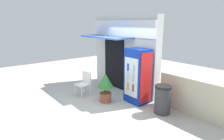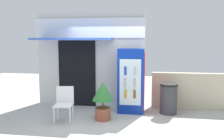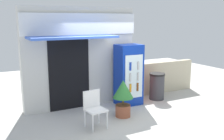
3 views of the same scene
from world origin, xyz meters
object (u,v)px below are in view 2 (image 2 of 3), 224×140
at_px(trash_bin, 169,99).
at_px(potted_plant_near_shop, 103,97).
at_px(plastic_chair, 64,101).
at_px(drink_cooler, 131,81).

bearing_deg(trash_bin, potted_plant_near_shop, -154.74).
bearing_deg(trash_bin, plastic_chair, -158.17).
distance_m(plastic_chair, trash_bin, 2.91).
relative_size(drink_cooler, trash_bin, 2.13).
bearing_deg(plastic_chair, trash_bin, 21.83).
height_order(drink_cooler, trash_bin, drink_cooler).
relative_size(plastic_chair, trash_bin, 1.04).
bearing_deg(potted_plant_near_shop, drink_cooler, 51.00).
xyz_separation_m(drink_cooler, trash_bin, (1.06, -0.02, -0.49)).
bearing_deg(plastic_chair, drink_cooler, 33.87).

